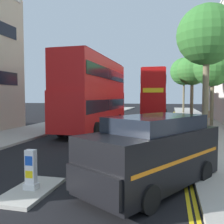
% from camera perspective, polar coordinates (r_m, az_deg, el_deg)
% --- Properties ---
extents(sidewalk_right, '(4.00, 80.00, 0.14)m').
position_cam_1_polar(sidewalk_right, '(19.26, 21.35, -4.50)').
color(sidewalk_right, '#ADA89E').
rests_on(sidewalk_right, ground).
extents(sidewalk_left, '(4.00, 80.00, 0.14)m').
position_cam_1_polar(sidewalk_left, '(21.66, -15.19, -3.50)').
color(sidewalk_left, '#ADA89E').
rests_on(sidewalk_left, ground).
extents(kerb_line_outer, '(0.10, 56.00, 0.01)m').
position_cam_1_polar(kerb_line_outer, '(17.11, 15.27, -5.59)').
color(kerb_line_outer, yellow).
rests_on(kerb_line_outer, ground).
extents(kerb_line_inner, '(0.10, 56.00, 0.01)m').
position_cam_1_polar(kerb_line_inner, '(17.10, 14.73, -5.58)').
color(kerb_line_inner, yellow).
rests_on(kerb_line_inner, ground).
extents(traffic_island, '(1.10, 2.20, 0.10)m').
position_cam_1_polar(traffic_island, '(7.69, -17.90, -16.69)').
color(traffic_island, '#ADA89E').
rests_on(traffic_island, ground).
extents(keep_left_bollard, '(0.36, 0.28, 1.11)m').
position_cam_1_polar(keep_left_bollard, '(7.51, -17.99, -12.70)').
color(keep_left_bollard, silver).
rests_on(keep_left_bollard, traffic_island).
extents(double_decker_bus_away, '(2.99, 10.86, 5.64)m').
position_cam_1_polar(double_decker_bus_away, '(19.71, -4.06, 4.55)').
color(double_decker_bus_away, red).
rests_on(double_decker_bus_away, ground).
extents(double_decker_bus_oncoming, '(2.98, 10.86, 5.64)m').
position_cam_1_polar(double_decker_bus_oncoming, '(30.17, 9.79, 4.16)').
color(double_decker_bus_oncoming, '#B20F0F').
rests_on(double_decker_bus_oncoming, ground).
extents(taxi_minivan, '(4.08, 5.08, 2.12)m').
position_cam_1_polar(taxi_minivan, '(7.47, 9.00, -9.00)').
color(taxi_minivan, black).
rests_on(taxi_minivan, ground).
extents(pedestrian_far, '(0.34, 0.22, 1.62)m').
position_cam_1_polar(pedestrian_far, '(21.41, 20.83, -1.23)').
color(pedestrian_far, '#2D2D38').
rests_on(pedestrian_far, sidewalk_right).
extents(street_tree_near, '(3.47, 3.47, 7.84)m').
position_cam_1_polar(street_tree_near, '(16.07, 20.80, 15.91)').
color(street_tree_near, '#6B6047').
rests_on(street_tree_near, sidewalk_right).
extents(street_tree_mid, '(4.27, 4.27, 8.59)m').
position_cam_1_polar(street_tree_mid, '(41.15, 16.09, 8.85)').
color(street_tree_mid, '#6B6047').
rests_on(street_tree_mid, sidewalk_right).
extents(street_tree_far, '(3.60, 3.60, 7.49)m').
position_cam_1_polar(street_tree_far, '(31.69, 17.82, 9.00)').
color(street_tree_far, '#6B6047').
rests_on(street_tree_far, sidewalk_right).
extents(street_tree_distant, '(3.24, 3.24, 6.67)m').
position_cam_1_polar(street_tree_distant, '(23.57, 21.95, 9.31)').
color(street_tree_distant, '#6B6047').
rests_on(street_tree_distant, sidewalk_right).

